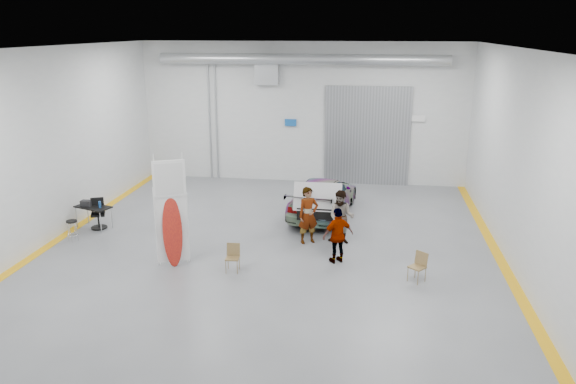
# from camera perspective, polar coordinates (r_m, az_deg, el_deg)

# --- Properties ---
(ground) EXTENTS (16.00, 16.00, 0.00)m
(ground) POSITION_cam_1_polar(r_m,az_deg,el_deg) (17.41, -1.86, -5.69)
(ground) COLOR slate
(ground) RESTS_ON ground
(room_shell) EXTENTS (14.02, 16.18, 6.01)m
(room_shell) POSITION_cam_1_polar(r_m,az_deg,el_deg) (18.45, 0.01, 8.71)
(room_shell) COLOR silver
(room_shell) RESTS_ON ground
(sedan_car) EXTENTS (2.50, 4.82, 1.34)m
(sedan_car) POSITION_cam_1_polar(r_m,az_deg,el_deg) (20.32, 3.54, -0.45)
(sedan_car) COLOR white
(sedan_car) RESTS_ON ground
(person_a) EXTENTS (0.79, 0.71, 1.82)m
(person_a) POSITION_cam_1_polar(r_m,az_deg,el_deg) (17.53, 2.07, -2.37)
(person_a) COLOR #92764F
(person_a) RESTS_ON ground
(person_b) EXTENTS (0.93, 0.77, 1.71)m
(person_b) POSITION_cam_1_polar(r_m,az_deg,el_deg) (17.59, 5.45, -2.55)
(person_b) COLOR slate
(person_b) RESTS_ON ground
(person_c) EXTENTS (1.02, 0.84, 1.64)m
(person_c) POSITION_cam_1_polar(r_m,az_deg,el_deg) (16.15, 5.10, -4.41)
(person_c) COLOR olive
(person_c) RESTS_ON ground
(surfboard_display) EXTENTS (0.86, 0.52, 3.27)m
(surfboard_display) POSITION_cam_1_polar(r_m,az_deg,el_deg) (16.06, -12.11, -2.96)
(surfboard_display) COLOR white
(surfboard_display) RESTS_ON ground
(folding_chair_near) EXTENTS (0.39, 0.40, 0.78)m
(folding_chair_near) POSITION_cam_1_polar(r_m,az_deg,el_deg) (15.78, -5.64, -7.21)
(folding_chair_near) COLOR brown
(folding_chair_near) RESTS_ON ground
(folding_chair_far) EXTENTS (0.53, 0.59, 0.81)m
(folding_chair_far) POSITION_cam_1_polar(r_m,az_deg,el_deg) (15.50, 12.93, -7.99)
(folding_chair_far) COLOR brown
(folding_chair_far) RESTS_ON ground
(shop_stool) EXTENTS (0.35, 0.35, 0.69)m
(shop_stool) POSITION_cam_1_polar(r_m,az_deg,el_deg) (19.08, -21.04, -3.71)
(shop_stool) COLOR black
(shop_stool) RESTS_ON ground
(work_table) EXTENTS (1.35, 0.97, 0.99)m
(work_table) POSITION_cam_1_polar(r_m,az_deg,el_deg) (19.98, -19.35, -1.38)
(work_table) COLOR #989BA0
(work_table) RESTS_ON ground
(office_chair) EXTENTS (0.58, 0.61, 1.01)m
(office_chair) POSITION_cam_1_polar(r_m,az_deg,el_deg) (19.99, -18.65, -2.26)
(office_chair) COLOR black
(office_chair) RESTS_ON ground
(trunk_lid) EXTENTS (1.56, 0.95, 0.04)m
(trunk_lid) POSITION_cam_1_polar(r_m,az_deg,el_deg) (18.16, 3.01, -0.23)
(trunk_lid) COLOR silver
(trunk_lid) RESTS_ON sedan_car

